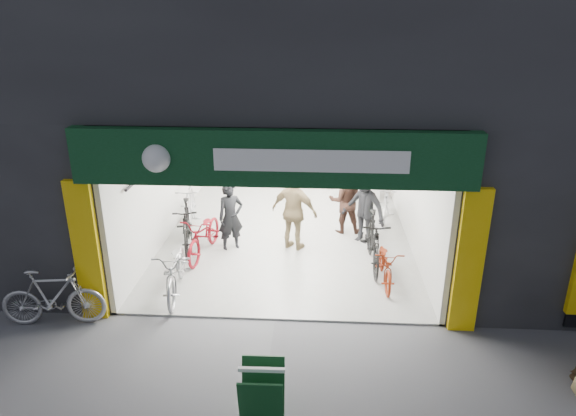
# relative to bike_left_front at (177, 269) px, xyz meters

# --- Properties ---
(ground) EXTENTS (60.00, 60.00, 0.00)m
(ground) POSITION_rel_bike_left_front_xyz_m (1.98, -0.85, -0.52)
(ground) COLOR #56565B
(ground) RESTS_ON ground
(building) EXTENTS (17.00, 10.27, 8.00)m
(building) POSITION_rel_bike_left_front_xyz_m (2.89, 4.14, 3.80)
(building) COLOR #232326
(building) RESTS_ON ground
(bike_left_front) EXTENTS (0.93, 2.04, 1.04)m
(bike_left_front) POSITION_rel_bike_left_front_xyz_m (0.00, 0.00, 0.00)
(bike_left_front) COLOR #A8A9AD
(bike_left_front) RESTS_ON ground
(bike_left_midfront) EXTENTS (0.89, 1.94, 1.12)m
(bike_left_midfront) POSITION_rel_bike_left_front_xyz_m (-0.29, 2.01, 0.04)
(bike_left_midfront) COLOR black
(bike_left_midfront) RESTS_ON ground
(bike_left_midback) EXTENTS (0.91, 1.99, 1.01)m
(bike_left_midback) POSITION_rel_bike_left_front_xyz_m (0.18, 1.69, -0.01)
(bike_left_midback) COLOR maroon
(bike_left_midback) RESTS_ON ground
(bike_left_back) EXTENTS (0.80, 2.00, 1.17)m
(bike_left_back) POSITION_rel_bike_left_front_xyz_m (-0.52, 3.26, 0.07)
(bike_left_back) COLOR #B3B4B8
(bike_left_back) RESTS_ON ground
(bike_right_front) EXTENTS (0.57, 1.97, 1.18)m
(bike_right_front) POSITION_rel_bike_left_front_xyz_m (3.91, 1.36, 0.07)
(bike_right_front) COLOR black
(bike_right_front) RESTS_ON ground
(bike_right_mid) EXTENTS (0.57, 1.61, 0.84)m
(bike_right_mid) POSITION_rel_bike_left_front_xyz_m (4.10, 0.67, -0.10)
(bike_right_mid) COLOR maroon
(bike_right_mid) RESTS_ON ground
(bike_right_back) EXTENTS (0.74, 1.78, 1.03)m
(bike_right_back) POSITION_rel_bike_left_front_xyz_m (4.48, 3.98, -0.00)
(bike_right_back) COLOR #ACACB0
(bike_right_back) RESTS_ON ground
(parked_bike) EXTENTS (1.84, 0.72, 1.08)m
(parked_bike) POSITION_rel_bike_left_front_xyz_m (-1.87, -1.18, 0.02)
(parked_bike) COLOR #AAAAAF
(parked_bike) RESTS_ON ground
(customer_a) EXTENTS (0.70, 0.62, 1.62)m
(customer_a) POSITION_rel_bike_left_front_xyz_m (0.73, 2.01, 0.29)
(customer_a) COLOR black
(customer_a) RESTS_ON ground
(customer_b) EXTENTS (0.85, 0.68, 1.69)m
(customer_b) POSITION_rel_bike_left_front_xyz_m (3.37, 3.16, 0.33)
(customer_b) COLOR #351F18
(customer_b) RESTS_ON ground
(customer_c) EXTENTS (1.34, 1.28, 1.83)m
(customer_c) POSITION_rel_bike_left_front_xyz_m (3.78, 2.60, 0.39)
(customer_c) COLOR black
(customer_c) RESTS_ON ground
(customer_d) EXTENTS (1.20, 0.86, 1.89)m
(customer_d) POSITION_rel_bike_left_front_xyz_m (2.18, 2.10, 0.43)
(customer_d) COLOR #8B7551
(customer_d) RESTS_ON ground
(sandwich_board) EXTENTS (0.61, 0.60, 0.89)m
(sandwich_board) POSITION_rel_bike_left_front_xyz_m (2.02, -3.32, -0.03)
(sandwich_board) COLOR #0F3C19
(sandwich_board) RESTS_ON ground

